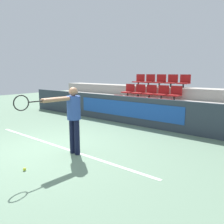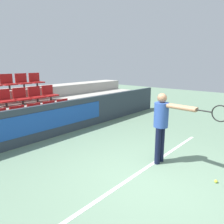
# 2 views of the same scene
# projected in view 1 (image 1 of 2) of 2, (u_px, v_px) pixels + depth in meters

# --- Properties ---
(ground_plane) EXTENTS (30.00, 30.00, 0.00)m
(ground_plane) POSITION_uv_depth(u_px,v_px,m) (47.00, 151.00, 5.66)
(ground_plane) COLOR slate
(court_baseline) EXTENTS (6.05, 0.08, 0.01)m
(court_baseline) POSITION_uv_depth(u_px,v_px,m) (60.00, 147.00, 5.96)
(court_baseline) COLOR white
(court_baseline) RESTS_ON ground
(barrier_wall) EXTENTS (12.10, 0.14, 1.09)m
(barrier_wall) POSITION_uv_depth(u_px,v_px,m) (130.00, 110.00, 8.50)
(barrier_wall) COLOR #2D3842
(barrier_wall) RESTS_ON ground
(bleacher_tier_front) EXTENTS (11.70, 0.92, 0.45)m
(bleacher_tier_front) POSITION_uv_depth(u_px,v_px,m) (137.00, 116.00, 8.98)
(bleacher_tier_front) COLOR #ADA89E
(bleacher_tier_front) RESTS_ON ground
(bleacher_tier_middle) EXTENTS (11.70, 0.92, 0.90)m
(bleacher_tier_middle) POSITION_uv_depth(u_px,v_px,m) (148.00, 108.00, 9.64)
(bleacher_tier_middle) COLOR #ADA89E
(bleacher_tier_middle) RESTS_ON ground
(bleacher_tier_back) EXTENTS (11.70, 0.92, 1.36)m
(bleacher_tier_back) POSITION_uv_depth(u_px,v_px,m) (158.00, 101.00, 10.31)
(bleacher_tier_back) COLOR #ADA89E
(bleacher_tier_back) RESTS_ON ground
(stadium_chair_0) EXTENTS (0.47, 0.46, 0.56)m
(stadium_chair_0) POSITION_uv_depth(u_px,v_px,m) (117.00, 102.00, 9.69)
(stadium_chair_0) COLOR #333333
(stadium_chair_0) RESTS_ON bleacher_tier_front
(stadium_chair_1) EXTENTS (0.47, 0.46, 0.56)m
(stadium_chair_1) POSITION_uv_depth(u_px,v_px,m) (127.00, 103.00, 9.34)
(stadium_chair_1) COLOR #333333
(stadium_chair_1) RESTS_ON bleacher_tier_front
(stadium_chair_2) EXTENTS (0.47, 0.46, 0.56)m
(stadium_chair_2) POSITION_uv_depth(u_px,v_px,m) (139.00, 104.00, 8.98)
(stadium_chair_2) COLOR #333333
(stadium_chair_2) RESTS_ON bleacher_tier_front
(stadium_chair_3) EXTENTS (0.47, 0.46, 0.56)m
(stadium_chair_3) POSITION_uv_depth(u_px,v_px,m) (151.00, 106.00, 8.63)
(stadium_chair_3) COLOR #333333
(stadium_chair_3) RESTS_ON bleacher_tier_front
(stadium_chair_4) EXTENTS (0.47, 0.46, 0.56)m
(stadium_chair_4) POSITION_uv_depth(u_px,v_px,m) (165.00, 107.00, 8.28)
(stadium_chair_4) COLOR #333333
(stadium_chair_4) RESTS_ON bleacher_tier_front
(stadium_chair_5) EXTENTS (0.47, 0.46, 0.56)m
(stadium_chair_5) POSITION_uv_depth(u_px,v_px,m) (129.00, 91.00, 10.31)
(stadium_chair_5) COLOR #333333
(stadium_chair_5) RESTS_ON bleacher_tier_middle
(stadium_chair_6) EXTENTS (0.47, 0.46, 0.56)m
(stadium_chair_6) POSITION_uv_depth(u_px,v_px,m) (139.00, 91.00, 9.96)
(stadium_chair_6) COLOR #333333
(stadium_chair_6) RESTS_ON bleacher_tier_middle
(stadium_chair_7) EXTENTS (0.47, 0.46, 0.56)m
(stadium_chair_7) POSITION_uv_depth(u_px,v_px,m) (150.00, 92.00, 9.61)
(stadium_chair_7) COLOR #333333
(stadium_chair_7) RESTS_ON bleacher_tier_middle
(stadium_chair_8) EXTENTS (0.47, 0.46, 0.56)m
(stadium_chair_8) POSITION_uv_depth(u_px,v_px,m) (162.00, 93.00, 9.26)
(stadium_chair_8) COLOR #333333
(stadium_chair_8) RESTS_ON bleacher_tier_middle
(stadium_chair_9) EXTENTS (0.47, 0.46, 0.56)m
(stadium_chair_9) POSITION_uv_depth(u_px,v_px,m) (175.00, 94.00, 8.91)
(stadium_chair_9) COLOR #333333
(stadium_chair_9) RESTS_ON bleacher_tier_middle
(stadium_chair_10) EXTENTS (0.47, 0.46, 0.56)m
(stadium_chair_10) POSITION_uv_depth(u_px,v_px,m) (139.00, 80.00, 10.94)
(stadium_chair_10) COLOR #333333
(stadium_chair_10) RESTS_ON bleacher_tier_back
(stadium_chair_11) EXTENTS (0.47, 0.46, 0.56)m
(stadium_chair_11) POSITION_uv_depth(u_px,v_px,m) (149.00, 81.00, 10.59)
(stadium_chair_11) COLOR #333333
(stadium_chair_11) RESTS_ON bleacher_tier_back
(stadium_chair_12) EXTENTS (0.47, 0.46, 0.56)m
(stadium_chair_12) POSITION_uv_depth(u_px,v_px,m) (160.00, 81.00, 10.24)
(stadium_chair_12) COLOR #333333
(stadium_chair_12) RESTS_ON bleacher_tier_back
(stadium_chair_13) EXTENTS (0.47, 0.46, 0.56)m
(stadium_chair_13) POSITION_uv_depth(u_px,v_px,m) (172.00, 81.00, 9.89)
(stadium_chair_13) COLOR #333333
(stadium_chair_13) RESTS_ON bleacher_tier_back
(stadium_chair_14) EXTENTS (0.47, 0.46, 0.56)m
(stadium_chair_14) POSITION_uv_depth(u_px,v_px,m) (184.00, 82.00, 9.53)
(stadium_chair_14) COLOR #333333
(stadium_chair_14) RESTS_ON bleacher_tier_back
(tennis_player) EXTENTS (0.33, 1.59, 1.66)m
(tennis_player) POSITION_uv_depth(u_px,v_px,m) (71.00, 113.00, 5.24)
(tennis_player) COLOR black
(tennis_player) RESTS_ON ground
(tennis_ball) EXTENTS (0.07, 0.07, 0.07)m
(tennis_ball) POSITION_uv_depth(u_px,v_px,m) (24.00, 169.00, 4.52)
(tennis_ball) COLOR #CCDB33
(tennis_ball) RESTS_ON ground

